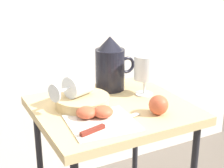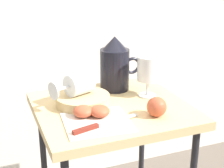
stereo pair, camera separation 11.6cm
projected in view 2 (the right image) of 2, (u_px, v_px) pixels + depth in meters
name	position (u px, v px, depth m)	size (l,w,h in m)	color
curtain_drape	(64.00, 3.00, 1.65)	(2.40, 0.03, 1.92)	silver
table	(112.00, 125.00, 1.21)	(0.52, 0.47, 0.68)	tan
linen_napkin	(97.00, 122.00, 1.06)	(0.20, 0.19, 0.00)	silver
basket_tray	(83.00, 100.00, 1.19)	(0.19, 0.19, 0.04)	tan
pitcher	(115.00, 68.00, 1.32)	(0.16, 0.11, 0.21)	black
wine_glass_upright	(148.00, 71.00, 1.24)	(0.08, 0.08, 0.15)	silver
wine_glass_tipped_near	(78.00, 84.00, 1.18)	(0.16, 0.12, 0.08)	silver
apple_half_left	(83.00, 111.00, 1.09)	(0.06, 0.06, 0.04)	#C15133
apple_half_right	(100.00, 111.00, 1.09)	(0.06, 0.06, 0.04)	#C15133
apple_whole	(157.00, 107.00, 1.10)	(0.06, 0.06, 0.06)	#C15133
knife	(97.00, 126.00, 1.02)	(0.23, 0.07, 0.01)	silver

